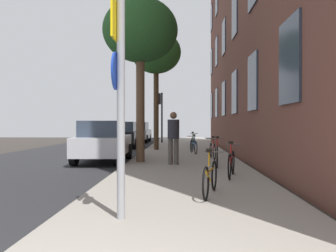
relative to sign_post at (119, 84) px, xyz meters
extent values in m
plane|color=#332D28|center=(-2.44, 11.80, -2.12)|extent=(41.80, 41.80, 0.00)
cube|color=#232326|center=(-4.54, 11.80, -2.12)|extent=(7.00, 38.00, 0.01)
cube|color=gray|center=(1.06, 11.80, -2.06)|extent=(4.20, 38.00, 0.12)
cube|color=#2D3847|center=(3.38, 2.96, 0.84)|extent=(0.06, 1.51, 1.95)
cube|color=#2D3847|center=(3.38, 7.13, 0.84)|extent=(0.06, 1.51, 1.95)
cube|color=#2D3847|center=(3.38, 11.30, 0.84)|extent=(0.06, 1.51, 1.95)
cube|color=#2D3847|center=(3.38, 15.46, 0.84)|extent=(0.06, 1.51, 1.95)
cube|color=#2D3847|center=(3.38, 19.63, 0.84)|extent=(0.06, 1.51, 1.95)
cube|color=#2D3847|center=(3.38, 23.80, 0.84)|extent=(0.06, 1.51, 1.95)
cube|color=#2D3847|center=(3.38, 11.30, 4.40)|extent=(0.06, 1.51, 1.95)
cube|color=#2D3847|center=(3.38, 15.46, 4.40)|extent=(0.06, 1.51, 1.95)
cube|color=#2D3847|center=(3.38, 19.63, 4.40)|extent=(0.06, 1.51, 1.95)
cube|color=#2D3847|center=(3.38, 23.80, 4.40)|extent=(0.06, 1.51, 1.95)
cube|color=#2D3847|center=(3.38, 19.63, 7.96)|extent=(0.06, 1.51, 1.95)
cube|color=#2D3847|center=(3.38, 23.80, 7.96)|extent=(0.06, 1.51, 1.95)
cylinder|color=gray|center=(0.02, 0.00, -0.23)|extent=(0.12, 0.12, 3.53)
cube|color=yellow|center=(-0.06, 0.00, 0.94)|extent=(0.03, 0.60, 0.60)
cylinder|color=#14339E|center=(-0.06, 0.00, 0.19)|extent=(0.03, 0.56, 0.56)
cylinder|color=black|center=(-0.49, 20.65, -0.18)|extent=(0.12, 0.12, 3.65)
cube|color=black|center=(-0.67, 20.65, 1.20)|extent=(0.20, 0.24, 0.80)
sphere|color=#4B0707|center=(-0.78, 20.65, 1.46)|extent=(0.16, 0.16, 0.16)
sphere|color=orange|center=(-0.78, 20.65, 1.20)|extent=(0.16, 0.16, 0.16)
sphere|color=#083E11|center=(-0.78, 20.65, 0.94)|extent=(0.16, 0.16, 0.16)
cylinder|color=brown|center=(-0.59, 7.82, 0.00)|extent=(0.31, 0.31, 4.01)
ellipsoid|color=#235123|center=(-0.59, 7.82, 2.84)|extent=(2.77, 2.77, 2.35)
cylinder|color=#4C3823|center=(-0.43, 13.85, 0.21)|extent=(0.28, 0.28, 4.43)
ellipsoid|color=#2D6628|center=(-0.43, 13.85, 3.23)|extent=(2.68, 2.68, 2.28)
torus|color=black|center=(1.62, 2.32, -1.69)|extent=(0.19, 0.62, 0.63)
torus|color=black|center=(1.37, 1.28, -1.69)|extent=(0.19, 0.62, 0.63)
cylinder|color=#C68C19|center=(1.49, 1.80, -1.51)|extent=(0.25, 0.90, 0.04)
cylinder|color=#C68C19|center=(1.43, 1.54, -1.59)|extent=(0.17, 0.55, 0.30)
cylinder|color=#C68C19|center=(1.45, 1.64, -1.27)|extent=(0.04, 0.04, 0.28)
cube|color=black|center=(1.45, 1.64, -1.11)|extent=(0.10, 0.24, 0.06)
cylinder|color=#4C4C4C|center=(1.62, 2.32, -1.19)|extent=(0.42, 0.13, 0.03)
torus|color=black|center=(2.35, 4.68, -1.67)|extent=(0.19, 0.65, 0.66)
torus|color=black|center=(2.13, 3.72, -1.67)|extent=(0.19, 0.65, 0.66)
cylinder|color=#B21E1E|center=(2.24, 4.20, -1.49)|extent=(0.23, 0.83, 0.04)
cylinder|color=#B21E1E|center=(2.19, 3.96, -1.57)|extent=(0.16, 0.51, 0.28)
cylinder|color=#B21E1E|center=(2.21, 4.05, -1.24)|extent=(0.04, 0.04, 0.28)
cube|color=black|center=(2.21, 4.05, -1.08)|extent=(0.10, 0.24, 0.06)
cylinder|color=#4C4C4C|center=(2.35, 4.68, -1.16)|extent=(0.42, 0.12, 0.03)
torus|color=black|center=(2.16, 7.13, -1.65)|extent=(0.11, 0.70, 0.70)
torus|color=black|center=(2.06, 6.07, -1.65)|extent=(0.11, 0.70, 0.70)
cylinder|color=#B21E1E|center=(2.11, 6.60, -1.46)|extent=(0.13, 0.91, 0.04)
cylinder|color=#B21E1E|center=(2.08, 6.33, -1.55)|extent=(0.10, 0.55, 0.29)
cylinder|color=#B21E1E|center=(2.09, 6.44, -1.20)|extent=(0.04, 0.04, 0.28)
cube|color=black|center=(2.09, 6.44, -1.04)|extent=(0.10, 0.24, 0.06)
cylinder|color=#4C4C4C|center=(2.16, 7.13, -1.12)|extent=(0.42, 0.07, 0.03)
torus|color=black|center=(2.15, 9.49, -1.69)|extent=(0.07, 0.62, 0.62)
torus|color=black|center=(2.20, 8.51, -1.69)|extent=(0.07, 0.62, 0.62)
cylinder|color=#B21E1E|center=(2.17, 9.00, -1.52)|extent=(0.09, 0.83, 0.04)
cylinder|color=#B21E1E|center=(2.19, 8.75, -1.60)|extent=(0.07, 0.50, 0.27)
cylinder|color=#B21E1E|center=(2.18, 8.85, -1.29)|extent=(0.04, 0.04, 0.28)
cube|color=black|center=(2.18, 8.85, -1.13)|extent=(0.10, 0.24, 0.06)
cylinder|color=#4C4C4C|center=(2.15, 9.49, -1.21)|extent=(0.42, 0.05, 0.03)
torus|color=black|center=(1.41, 11.92, -1.69)|extent=(0.13, 0.61, 0.61)
torus|color=black|center=(1.58, 10.87, -1.69)|extent=(0.13, 0.61, 0.61)
cylinder|color=#194C99|center=(1.49, 11.40, -1.53)|extent=(0.18, 0.90, 0.04)
cylinder|color=#194C99|center=(1.53, 11.14, -1.60)|extent=(0.13, 0.54, 0.29)
cylinder|color=#194C99|center=(1.52, 11.24, -1.29)|extent=(0.04, 0.04, 0.28)
cube|color=black|center=(1.52, 11.24, -1.13)|extent=(0.10, 0.24, 0.06)
cylinder|color=#4C4C4C|center=(1.41, 11.92, -1.21)|extent=(0.42, 0.09, 0.03)
torus|color=black|center=(1.62, 14.34, -1.66)|extent=(0.13, 0.68, 0.68)
torus|color=black|center=(1.48, 13.26, -1.66)|extent=(0.13, 0.68, 0.68)
cylinder|color=#267233|center=(1.55, 13.80, -1.48)|extent=(0.17, 0.92, 0.04)
cylinder|color=#267233|center=(1.52, 13.53, -1.56)|extent=(0.12, 0.56, 0.30)
cylinder|color=#267233|center=(1.53, 13.64, -1.22)|extent=(0.04, 0.04, 0.28)
cube|color=black|center=(1.53, 13.64, -1.06)|extent=(0.10, 0.24, 0.06)
cylinder|color=#4C4C4C|center=(1.62, 14.34, -1.14)|extent=(0.42, 0.09, 0.03)
cylinder|color=#4C4742|center=(0.55, 6.98, -1.56)|extent=(0.17, 0.17, 0.88)
cylinder|color=#4C4742|center=(0.75, 6.98, -1.56)|extent=(0.17, 0.17, 0.88)
cylinder|color=#26262D|center=(0.65, 6.98, -0.79)|extent=(0.47, 0.47, 0.66)
sphere|color=brown|center=(0.65, 6.98, -0.31)|extent=(0.24, 0.24, 0.24)
cube|color=#B7B7BC|center=(-2.13, 8.64, -1.44)|extent=(1.88, 4.11, 0.70)
cube|color=#2D3847|center=(-2.13, 8.44, -0.79)|extent=(1.54, 2.32, 0.60)
cylinder|color=black|center=(-2.93, 9.94, -1.79)|extent=(0.22, 0.64, 0.64)
cylinder|color=black|center=(-1.34, 9.94, -1.79)|extent=(0.22, 0.64, 0.64)
cylinder|color=black|center=(-2.93, 7.34, -1.79)|extent=(0.22, 0.64, 0.64)
cylinder|color=black|center=(-1.34, 7.34, -1.79)|extent=(0.22, 0.64, 0.64)
cube|color=black|center=(-2.67, 17.06, -1.44)|extent=(1.81, 4.50, 0.70)
cube|color=#2D3847|center=(-2.67, 16.84, -0.79)|extent=(1.51, 2.52, 0.60)
cylinder|color=black|center=(-3.47, 18.50, -1.79)|extent=(0.22, 0.64, 0.64)
cylinder|color=black|center=(-1.87, 18.50, -1.79)|extent=(0.22, 0.64, 0.64)
cylinder|color=black|center=(-3.47, 15.63, -1.79)|extent=(0.22, 0.64, 0.64)
cylinder|color=black|center=(-1.87, 15.63, -1.79)|extent=(0.22, 0.64, 0.64)
cube|color=#B7B7BC|center=(-2.52, 22.99, -1.44)|extent=(1.80, 4.25, 0.70)
cube|color=#2D3847|center=(-2.52, 22.78, -0.79)|extent=(1.49, 2.39, 0.60)
cylinder|color=black|center=(-3.31, 24.35, -1.79)|extent=(0.22, 0.64, 0.64)
cylinder|color=black|center=(-1.73, 24.35, -1.79)|extent=(0.22, 0.64, 0.64)
cylinder|color=black|center=(-3.31, 21.64, -1.79)|extent=(0.22, 0.64, 0.64)
cylinder|color=black|center=(-1.73, 21.64, -1.79)|extent=(0.22, 0.64, 0.64)
camera|label=1|loc=(0.92, -5.23, -0.58)|focal=38.00mm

